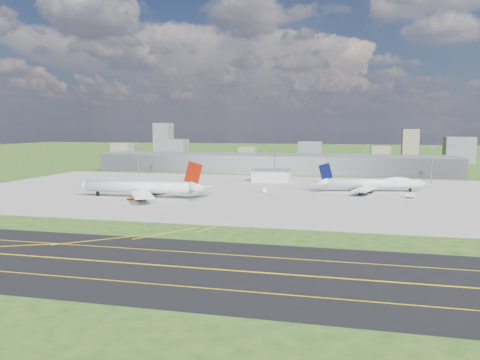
% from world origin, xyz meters
% --- Properties ---
extents(ground, '(1400.00, 1400.00, 0.00)m').
position_xyz_m(ground, '(0.00, 150.00, 0.00)').
color(ground, '#274716').
rests_on(ground, ground).
extents(taxiway, '(1400.00, 60.00, 0.06)m').
position_xyz_m(taxiway, '(0.00, -110.00, 0.03)').
color(taxiway, black).
rests_on(taxiway, ground).
extents(apron, '(360.00, 190.00, 0.08)m').
position_xyz_m(apron, '(10.00, 40.00, 0.04)').
color(apron, gray).
rests_on(apron, ground).
extents(terminal, '(300.00, 42.00, 15.00)m').
position_xyz_m(terminal, '(0.00, 165.00, 7.50)').
color(terminal, gray).
rests_on(terminal, ground).
extents(ops_building, '(26.00, 16.00, 8.00)m').
position_xyz_m(ops_building, '(10.00, 100.00, 4.00)').
color(ops_building, silver).
rests_on(ops_building, ground).
extents(mast_west, '(3.50, 2.00, 25.90)m').
position_xyz_m(mast_west, '(-100.00, 115.00, 17.71)').
color(mast_west, gray).
rests_on(mast_west, ground).
extents(mast_center, '(3.50, 2.00, 25.90)m').
position_xyz_m(mast_center, '(10.00, 115.00, 17.71)').
color(mast_center, gray).
rests_on(mast_center, ground).
extents(mast_east, '(3.50, 2.00, 25.90)m').
position_xyz_m(mast_east, '(120.00, 115.00, 17.71)').
color(mast_east, gray).
rests_on(mast_east, ground).
extents(airliner_red_twin, '(75.00, 58.55, 20.61)m').
position_xyz_m(airliner_red_twin, '(-46.16, 6.73, 5.49)').
color(airliner_red_twin, white).
rests_on(airliner_red_twin, ground).
extents(airliner_blue_quad, '(65.99, 51.11, 17.33)m').
position_xyz_m(airliner_blue_quad, '(78.74, 60.52, 4.81)').
color(airliner_blue_quad, white).
rests_on(airliner_blue_quad, ground).
extents(tug_yellow, '(3.63, 2.63, 1.66)m').
position_xyz_m(tug_yellow, '(-49.00, -3.25, 0.87)').
color(tug_yellow, '#CD6E0C').
rests_on(tug_yellow, ground).
extents(van_white_near, '(3.49, 6.05, 2.85)m').
position_xyz_m(van_white_near, '(15.99, 41.11, 1.43)').
color(van_white_near, white).
rests_on(van_white_near, ground).
extents(van_white_far, '(5.27, 2.99, 2.57)m').
position_xyz_m(van_white_far, '(97.09, 38.12, 1.30)').
color(van_white_far, white).
rests_on(van_white_far, ground).
extents(bldg_far_w, '(24.00, 20.00, 18.00)m').
position_xyz_m(bldg_far_w, '(-220.00, 320.00, 9.00)').
color(bldg_far_w, gray).
rests_on(bldg_far_w, ground).
extents(bldg_w, '(28.00, 22.00, 24.00)m').
position_xyz_m(bldg_w, '(-140.00, 300.00, 12.00)').
color(bldg_w, slate).
rests_on(bldg_w, ground).
extents(bldg_cw, '(20.00, 18.00, 14.00)m').
position_xyz_m(bldg_cw, '(-60.00, 340.00, 7.00)').
color(bldg_cw, gray).
rests_on(bldg_cw, ground).
extents(bldg_c, '(26.00, 20.00, 22.00)m').
position_xyz_m(bldg_c, '(20.00, 310.00, 11.00)').
color(bldg_c, slate).
rests_on(bldg_c, ground).
extents(bldg_ce, '(22.00, 24.00, 16.00)m').
position_xyz_m(bldg_ce, '(100.00, 350.00, 8.00)').
color(bldg_ce, gray).
rests_on(bldg_ce, ground).
extents(bldg_e, '(30.00, 22.00, 28.00)m').
position_xyz_m(bldg_e, '(180.00, 320.00, 14.00)').
color(bldg_e, slate).
rests_on(bldg_e, ground).
extents(bldg_tall_w, '(22.00, 20.00, 44.00)m').
position_xyz_m(bldg_tall_w, '(-180.00, 360.00, 22.00)').
color(bldg_tall_w, slate).
rests_on(bldg_tall_w, ground).
extents(bldg_tall_e, '(20.00, 18.00, 36.00)m').
position_xyz_m(bldg_tall_e, '(140.00, 410.00, 18.00)').
color(bldg_tall_e, gray).
rests_on(bldg_tall_e, ground).
extents(tree_far_w, '(7.20, 7.20, 8.80)m').
position_xyz_m(tree_far_w, '(-200.00, 270.00, 5.18)').
color(tree_far_w, '#382314').
rests_on(tree_far_w, ground).
extents(tree_w, '(6.75, 6.75, 8.25)m').
position_xyz_m(tree_w, '(-110.00, 265.00, 4.86)').
color(tree_w, '#382314').
rests_on(tree_w, ground).
extents(tree_c, '(8.10, 8.10, 9.90)m').
position_xyz_m(tree_c, '(-20.00, 280.00, 5.84)').
color(tree_c, '#382314').
rests_on(tree_c, ground).
extents(tree_e, '(7.65, 7.65, 9.35)m').
position_xyz_m(tree_e, '(70.00, 275.00, 5.51)').
color(tree_e, '#382314').
rests_on(tree_e, ground).
extents(tree_far_e, '(6.30, 6.30, 7.70)m').
position_xyz_m(tree_far_e, '(160.00, 285.00, 4.53)').
color(tree_far_e, '#382314').
rests_on(tree_far_e, ground).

